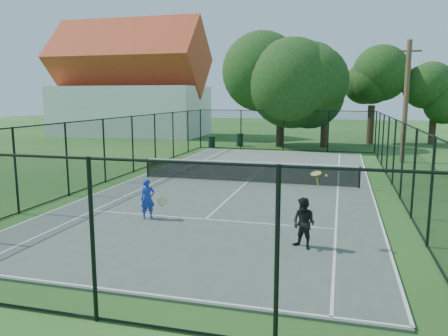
% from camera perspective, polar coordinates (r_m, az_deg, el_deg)
% --- Properties ---
extents(ground, '(120.00, 120.00, 0.00)m').
position_cam_1_polar(ground, '(20.33, 2.99, -2.05)').
color(ground, '#1B4C1A').
extents(tennis_court, '(11.00, 24.00, 0.06)m').
position_cam_1_polar(tennis_court, '(20.32, 3.00, -1.96)').
color(tennis_court, '#4D5A52').
rests_on(tennis_court, ground).
extents(tennis_net, '(10.08, 0.08, 0.95)m').
position_cam_1_polar(tennis_net, '(20.22, 3.01, -0.44)').
color(tennis_net, black).
rests_on(tennis_net, tennis_court).
extents(fence, '(13.10, 26.10, 3.00)m').
position_cam_1_polar(fence, '(20.09, 3.03, 2.15)').
color(fence, black).
rests_on(fence, ground).
extents(tree_near_left, '(6.99, 6.99, 9.12)m').
position_cam_1_polar(tree_near_left, '(36.16, 7.42, 11.81)').
color(tree_near_left, '#332114').
rests_on(tree_near_left, ground).
extents(tree_near_mid, '(5.86, 5.86, 7.67)m').
position_cam_1_polar(tree_near_mid, '(35.63, 13.16, 10.25)').
color(tree_near_mid, '#332114').
rests_on(tree_near_mid, ground).
extents(tree_near_right, '(5.18, 5.18, 7.15)m').
position_cam_1_polar(tree_near_right, '(39.04, 18.82, 9.64)').
color(tree_near_right, '#332114').
rests_on(tree_near_right, ground).
extents(tree_far_right, '(4.75, 4.75, 6.28)m').
position_cam_1_polar(tree_far_right, '(40.73, 25.82, 8.25)').
color(tree_far_right, '#332114').
rests_on(tree_far_right, ground).
extents(building, '(15.30, 8.15, 11.87)m').
position_cam_1_polar(building, '(46.58, -12.16, 10.28)').
color(building, silver).
rests_on(building, ground).
extents(trash_bin_left, '(0.58, 0.58, 0.87)m').
position_cam_1_polar(trash_bin_left, '(34.76, -1.63, 3.45)').
color(trash_bin_left, black).
rests_on(trash_bin_left, ground).
extents(trash_bin_right, '(0.58, 0.58, 1.03)m').
position_cam_1_polar(trash_bin_right, '(35.46, 2.08, 3.70)').
color(trash_bin_right, black).
rests_on(trash_bin_right, ground).
extents(utility_pole, '(1.40, 0.30, 7.31)m').
position_cam_1_polar(utility_pole, '(28.73, 22.66, 8.05)').
color(utility_pole, '#4C3823').
rests_on(utility_pole, ground).
extents(player_blue, '(0.87, 0.55, 1.30)m').
position_cam_1_polar(player_blue, '(14.43, -9.92, -4.01)').
color(player_blue, '#1634BC').
rests_on(player_blue, tennis_court).
extents(player_black, '(0.96, 0.87, 2.02)m').
position_cam_1_polar(player_black, '(11.67, 10.40, -7.08)').
color(player_black, black).
rests_on(player_black, tennis_court).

